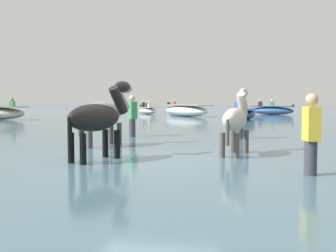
{
  "coord_description": "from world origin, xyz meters",
  "views": [
    {
      "loc": [
        2.02,
        -7.75,
        1.57
      ],
      "look_at": [
        -0.2,
        2.51,
        0.83
      ],
      "focal_mm": 44.31,
      "sensor_mm": 36.0,
      "label": 1
    }
  ],
  "objects": [
    {
      "name": "horse_trailing_pinto",
      "position": [
        1.57,
        1.2,
        1.05
      ],
      "size": [
        0.66,
        1.64,
        1.77
      ],
      "color": "beige",
      "rests_on": "ground"
    },
    {
      "name": "person_spectator_far",
      "position": [
        2.85,
        -0.91,
        0.87
      ],
      "size": [
        0.27,
        0.36,
        1.63
      ],
      "color": "#383842",
      "rests_on": "ground"
    },
    {
      "name": "boat_mid_channel",
      "position": [
        -4.41,
        24.49,
        0.61
      ],
      "size": [
        1.18,
        2.7,
        1.02
      ],
      "color": "silver",
      "rests_on": "water_surface"
    },
    {
      "name": "ground_plane",
      "position": [
        0.0,
        0.0,
        0.0
      ],
      "size": [
        120.0,
        120.0,
        0.0
      ],
      "primitive_type": "plane",
      "color": "#756B56"
    },
    {
      "name": "person_wading_close",
      "position": [
        -1.8,
        4.62,
        0.87
      ],
      "size": [
        0.36,
        0.37,
        1.63
      ],
      "color": "#383842",
      "rests_on": "ground"
    },
    {
      "name": "person_onlooker_right",
      "position": [
        1.51,
        4.67,
        0.87
      ],
      "size": [
        0.35,
        0.38,
        1.63
      ],
      "color": "#383842",
      "rests_on": "ground"
    },
    {
      "name": "water_surface",
      "position": [
        0.0,
        10.0,
        0.17
      ],
      "size": [
        90.0,
        90.0,
        0.33
      ],
      "primitive_type": "cube",
      "color": "#476675",
      "rests_on": "ground"
    },
    {
      "name": "horse_lead_black",
      "position": [
        -1.04,
        -0.16,
        1.12
      ],
      "size": [
        0.96,
        1.72,
        1.9
      ],
      "color": "black",
      "rests_on": "ground"
    },
    {
      "name": "boat_near_starboard",
      "position": [
        -5.81,
        21.32,
        0.6
      ],
      "size": [
        2.16,
        2.45,
        0.97
      ],
      "color": "silver",
      "rests_on": "water_surface"
    },
    {
      "name": "horse_flank_grey",
      "position": [
        -1.78,
        2.08,
        1.13
      ],
      "size": [
        1.14,
        1.66,
        1.9
      ],
      "color": "gray",
      "rests_on": "ground"
    },
    {
      "name": "boat_mid_outer",
      "position": [
        3.03,
        21.85,
        0.63
      ],
      "size": [
        3.1,
        1.77,
        1.06
      ],
      "color": "#28518E",
      "rests_on": "water_surface"
    },
    {
      "name": "boat_near_port",
      "position": [
        -2.44,
        18.3,
        0.7
      ],
      "size": [
        3.78,
        3.57,
        0.87
      ],
      "color": "silver",
      "rests_on": "water_surface"
    },
    {
      "name": "boat_distant_east",
      "position": [
        1.42,
        15.35,
        0.62
      ],
      "size": [
        1.19,
        3.02,
        1.04
      ],
      "color": "#28518E",
      "rests_on": "water_surface"
    }
  ]
}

